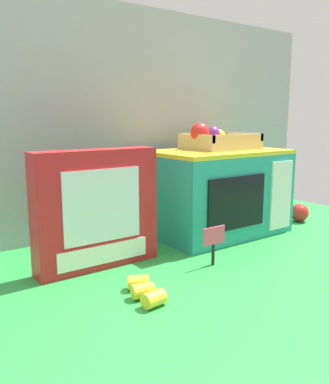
{
  "coord_description": "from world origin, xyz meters",
  "views": [
    {
      "loc": [
        -0.7,
        -0.93,
        0.37
      ],
      "look_at": [
        -0.03,
        -0.01,
        0.16
      ],
      "focal_mm": 38.22,
      "sensor_mm": 36.0,
      "label": 1
    }
  ],
  "objects_px": {
    "toy_microwave": "(217,192)",
    "loose_toy_banana": "(145,290)",
    "loose_toy_apple": "(299,213)",
    "cookie_set_box": "(97,210)",
    "price_sign": "(214,240)",
    "food_groups_crate": "(217,141)"
  },
  "relations": [
    {
      "from": "toy_microwave",
      "to": "cookie_set_box",
      "type": "xyz_separation_m",
      "value": [
        -0.45,
        -0.06,
        0.01
      ]
    },
    {
      "from": "food_groups_crate",
      "to": "price_sign",
      "type": "bearing_deg",
      "value": -133.78
    },
    {
      "from": "toy_microwave",
      "to": "price_sign",
      "type": "xyz_separation_m",
      "value": [
        -0.21,
        -0.22,
        -0.07
      ]
    },
    {
      "from": "toy_microwave",
      "to": "price_sign",
      "type": "bearing_deg",
      "value": -134.29
    },
    {
      "from": "price_sign",
      "to": "loose_toy_apple",
      "type": "distance_m",
      "value": 0.57
    },
    {
      "from": "price_sign",
      "to": "loose_toy_apple",
      "type": "xyz_separation_m",
      "value": [
        0.55,
        0.14,
        -0.03
      ]
    },
    {
      "from": "toy_microwave",
      "to": "loose_toy_banana",
      "type": "xyz_separation_m",
      "value": [
        -0.46,
        -0.28,
        -0.12
      ]
    },
    {
      "from": "toy_microwave",
      "to": "loose_toy_banana",
      "type": "distance_m",
      "value": 0.55
    },
    {
      "from": "loose_toy_banana",
      "to": "loose_toy_apple",
      "type": "relative_size",
      "value": 1.99
    },
    {
      "from": "cookie_set_box",
      "to": "price_sign",
      "type": "relative_size",
      "value": 3.15
    },
    {
      "from": "toy_microwave",
      "to": "loose_toy_banana",
      "type": "height_order",
      "value": "toy_microwave"
    },
    {
      "from": "toy_microwave",
      "to": "food_groups_crate",
      "type": "xyz_separation_m",
      "value": [
        0.03,
        0.03,
        0.16
      ]
    },
    {
      "from": "food_groups_crate",
      "to": "loose_toy_apple",
      "type": "distance_m",
      "value": 0.42
    },
    {
      "from": "cookie_set_box",
      "to": "loose_toy_banana",
      "type": "xyz_separation_m",
      "value": [
        -0.01,
        -0.22,
        -0.13
      ]
    },
    {
      "from": "cookie_set_box",
      "to": "loose_toy_banana",
      "type": "height_order",
      "value": "cookie_set_box"
    },
    {
      "from": "toy_microwave",
      "to": "price_sign",
      "type": "distance_m",
      "value": 0.31
    },
    {
      "from": "cookie_set_box",
      "to": "price_sign",
      "type": "bearing_deg",
      "value": -34.12
    },
    {
      "from": "price_sign",
      "to": "food_groups_crate",
      "type": "bearing_deg",
      "value": 46.22
    },
    {
      "from": "loose_toy_banana",
      "to": "loose_toy_apple",
      "type": "bearing_deg",
      "value": 14.24
    },
    {
      "from": "toy_microwave",
      "to": "food_groups_crate",
      "type": "height_order",
      "value": "food_groups_crate"
    },
    {
      "from": "food_groups_crate",
      "to": "cookie_set_box",
      "type": "height_order",
      "value": "food_groups_crate"
    },
    {
      "from": "toy_microwave",
      "to": "food_groups_crate",
      "type": "bearing_deg",
      "value": 49.98
    }
  ]
}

